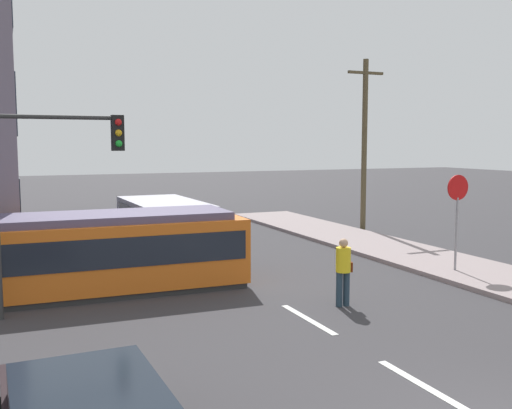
# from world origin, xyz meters

# --- Properties ---
(ground_plane) EXTENTS (120.00, 120.00, 0.00)m
(ground_plane) POSITION_xyz_m (0.00, 10.00, 0.00)
(ground_plane) COLOR #373538
(lane_stripe_1) EXTENTS (0.16, 2.40, 0.01)m
(lane_stripe_1) POSITION_xyz_m (0.00, 2.00, 0.01)
(lane_stripe_1) COLOR silver
(lane_stripe_1) RESTS_ON ground
(lane_stripe_2) EXTENTS (0.16, 2.40, 0.01)m
(lane_stripe_2) POSITION_xyz_m (0.00, 6.00, 0.01)
(lane_stripe_2) COLOR silver
(lane_stripe_2) RESTS_ON ground
(lane_stripe_3) EXTENTS (0.16, 2.40, 0.01)m
(lane_stripe_3) POSITION_xyz_m (0.00, 16.46, 0.01)
(lane_stripe_3) COLOR silver
(lane_stripe_3) RESTS_ON ground
(lane_stripe_4) EXTENTS (0.16, 2.40, 0.01)m
(lane_stripe_4) POSITION_xyz_m (0.00, 22.46, 0.01)
(lane_stripe_4) COLOR silver
(lane_stripe_4) RESTS_ON ground
(streetcar_tram) EXTENTS (7.92, 2.72, 2.10)m
(streetcar_tram) POSITION_xyz_m (-3.98, 10.46, 1.09)
(streetcar_tram) COLOR orange
(streetcar_tram) RESTS_ON ground
(city_bus) EXTENTS (2.65, 5.47, 1.76)m
(city_bus) POSITION_xyz_m (-0.59, 16.38, 1.01)
(city_bus) COLOR #B4B2C1
(city_bus) RESTS_ON ground
(pedestrian_crossing) EXTENTS (0.48, 0.36, 1.67)m
(pedestrian_crossing) POSITION_xyz_m (1.30, 6.61, 0.94)
(pedestrian_crossing) COLOR #243847
(pedestrian_crossing) RESTS_ON ground
(parked_sedan_mid) EXTENTS (2.12, 4.34, 1.19)m
(parked_sedan_mid) POSITION_xyz_m (-5.26, 14.42, 0.62)
(parked_sedan_mid) COLOR #40503B
(parked_sedan_mid) RESTS_ON ground
(stop_sign) EXTENTS (0.76, 0.07, 2.88)m
(stop_sign) POSITION_xyz_m (6.25, 8.23, 2.19)
(stop_sign) COLOR gray
(stop_sign) RESTS_ON sidewalk_curb_right
(traffic_light_mast) EXTENTS (2.93, 0.33, 4.75)m
(traffic_light_mast) POSITION_xyz_m (-5.18, 8.76, 3.35)
(traffic_light_mast) COLOR #333333
(traffic_light_mast) RESTS_ON ground
(utility_pole_mid) EXTENTS (1.80, 0.24, 7.66)m
(utility_pole_mid) POSITION_xyz_m (8.79, 16.97, 4.01)
(utility_pole_mid) COLOR brown
(utility_pole_mid) RESTS_ON ground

